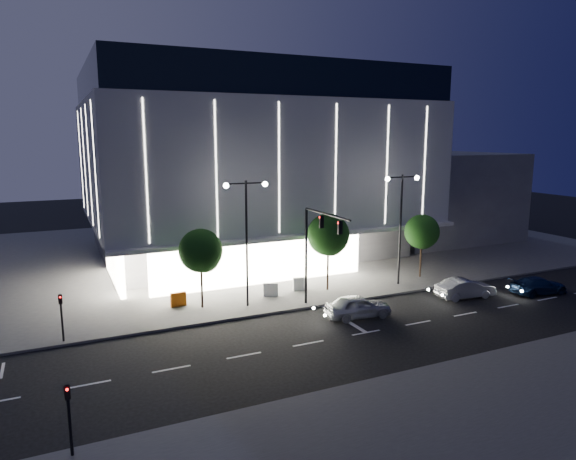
# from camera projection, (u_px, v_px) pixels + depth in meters

# --- Properties ---
(ground) EXTENTS (160.00, 160.00, 0.00)m
(ground) POSITION_uv_depth(u_px,v_px,m) (326.00, 330.00, 32.15)
(ground) COLOR black
(ground) RESTS_ON ground
(sidewalk_museum) EXTENTS (70.00, 40.00, 0.15)m
(sidewalk_museum) POSITION_uv_depth(u_px,v_px,m) (259.00, 247.00, 55.63)
(sidewalk_museum) COLOR #474747
(sidewalk_museum) RESTS_ON ground
(sidewalk_near) EXTENTS (70.00, 10.00, 0.15)m
(sidewalk_near) POSITION_uv_depth(u_px,v_px,m) (549.00, 399.00, 23.47)
(sidewalk_near) COLOR #474747
(sidewalk_near) RESTS_ON ground
(museum) EXTENTS (30.00, 25.80, 18.00)m
(museum) POSITION_uv_depth(u_px,v_px,m) (246.00, 163.00, 51.63)
(museum) COLOR #4C4C51
(museum) RESTS_ON ground
(annex_building) EXTENTS (16.00, 20.00, 10.00)m
(annex_building) POSITION_uv_depth(u_px,v_px,m) (417.00, 193.00, 63.40)
(annex_building) COLOR #4C4C51
(annex_building) RESTS_ON ground
(traffic_mast) EXTENTS (0.33, 5.89, 7.07)m
(traffic_mast) POSITION_uv_depth(u_px,v_px,m) (316.00, 240.00, 34.64)
(traffic_mast) COLOR black
(traffic_mast) RESTS_ON ground
(street_lamp_west) EXTENTS (3.16, 0.36, 9.00)m
(street_lamp_west) POSITION_uv_depth(u_px,v_px,m) (246.00, 225.00, 35.20)
(street_lamp_west) COLOR black
(street_lamp_west) RESTS_ON ground
(street_lamp_east) EXTENTS (3.16, 0.36, 9.00)m
(street_lamp_east) POSITION_uv_depth(u_px,v_px,m) (401.00, 213.00, 40.56)
(street_lamp_east) COLOR black
(street_lamp_east) RESTS_ON ground
(ped_signal_far) EXTENTS (0.22, 0.24, 3.00)m
(ped_signal_far) POSITION_uv_depth(u_px,v_px,m) (61.00, 313.00, 29.65)
(ped_signal_far) COLOR black
(ped_signal_far) RESTS_ON ground
(ped_signal_near) EXTENTS (0.22, 0.24, 3.00)m
(ped_signal_near) POSITION_uv_depth(u_px,v_px,m) (69.00, 412.00, 18.93)
(ped_signal_near) COLOR black
(ped_signal_near) RESTS_ON ground
(tree_left) EXTENTS (3.02, 3.02, 5.72)m
(tree_left) POSITION_uv_depth(u_px,v_px,m) (201.00, 253.00, 35.23)
(tree_left) COLOR black
(tree_left) RESTS_ON ground
(tree_mid) EXTENTS (3.25, 3.25, 6.15)m
(tree_mid) POSITION_uv_depth(u_px,v_px,m) (328.00, 237.00, 39.30)
(tree_mid) COLOR black
(tree_mid) RESTS_ON ground
(tree_right) EXTENTS (2.91, 2.91, 5.51)m
(tree_right) POSITION_uv_depth(u_px,v_px,m) (422.00, 234.00, 43.09)
(tree_right) COLOR black
(tree_right) RESTS_ON ground
(car_lead) EXTENTS (4.66, 2.28, 1.53)m
(car_lead) POSITION_uv_depth(u_px,v_px,m) (358.00, 306.00, 34.18)
(car_lead) COLOR #AFB3B8
(car_lead) RESTS_ON ground
(car_second) EXTENTS (4.64, 2.02, 1.49)m
(car_second) POSITION_uv_depth(u_px,v_px,m) (465.00, 288.00, 38.33)
(car_second) COLOR #B9BCC1
(car_second) RESTS_ON ground
(car_third) EXTENTS (4.73, 2.42, 1.31)m
(car_third) POSITION_uv_depth(u_px,v_px,m) (538.00, 285.00, 39.35)
(car_third) COLOR #122444
(car_third) RESTS_ON ground
(barrier_a) EXTENTS (1.11, 0.33, 1.00)m
(barrier_a) POSITION_uv_depth(u_px,v_px,m) (178.00, 299.00, 36.01)
(barrier_a) COLOR #D1580B
(barrier_a) RESTS_ON sidewalk_museum
(barrier_b) EXTENTS (1.11, 0.67, 1.00)m
(barrier_b) POSITION_uv_depth(u_px,v_px,m) (271.00, 290.00, 38.32)
(barrier_b) COLOR silver
(barrier_b) RESTS_ON sidewalk_museum
(barrier_d) EXTENTS (1.13, 0.44, 1.00)m
(barrier_d) POSITION_uv_depth(u_px,v_px,m) (300.00, 284.00, 39.83)
(barrier_d) COLOR silver
(barrier_d) RESTS_ON sidewalk_museum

